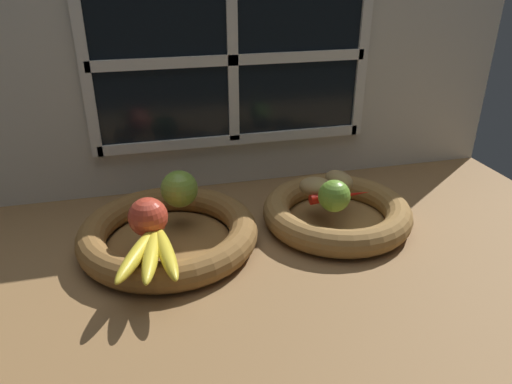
% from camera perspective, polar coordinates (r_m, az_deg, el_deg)
% --- Properties ---
extents(ground_plane, '(1.40, 0.90, 0.03)m').
position_cam_1_polar(ground_plane, '(0.98, 0.86, -6.41)').
color(ground_plane, olive).
extents(back_wall, '(1.40, 0.05, 0.55)m').
position_cam_1_polar(back_wall, '(1.14, -3.02, 14.23)').
color(back_wall, silver).
rests_on(back_wall, ground_plane).
extents(fruit_bowl_left, '(0.35, 0.35, 0.06)m').
position_cam_1_polar(fruit_bowl_left, '(0.96, -10.45, -4.94)').
color(fruit_bowl_left, brown).
rests_on(fruit_bowl_left, ground_plane).
extents(fruit_bowl_right, '(0.32, 0.32, 0.06)m').
position_cam_1_polar(fruit_bowl_right, '(1.03, 9.65, -2.45)').
color(fruit_bowl_right, olive).
rests_on(fruit_bowl_right, ground_plane).
extents(apple_red_front, '(0.07, 0.07, 0.07)m').
position_cam_1_polar(apple_red_front, '(0.88, -12.85, -2.94)').
color(apple_red_front, '#CC422D').
rests_on(apple_red_front, fruit_bowl_left).
extents(apple_green_back, '(0.08, 0.08, 0.08)m').
position_cam_1_polar(apple_green_back, '(0.97, -9.20, 0.37)').
color(apple_green_back, '#7AA338').
rests_on(apple_green_back, fruit_bowl_left).
extents(banana_bunch_front, '(0.12, 0.19, 0.03)m').
position_cam_1_polar(banana_bunch_front, '(0.82, -12.39, -6.99)').
color(banana_bunch_front, yellow).
rests_on(banana_bunch_front, fruit_bowl_left).
extents(potato_oblong, '(0.09, 0.09, 0.04)m').
position_cam_1_polar(potato_oblong, '(1.02, 7.25, 0.58)').
color(potato_oblong, '#A38451').
rests_on(potato_oblong, fruit_bowl_right).
extents(potato_back, '(0.07, 0.09, 0.04)m').
position_cam_1_polar(potato_back, '(1.05, 9.93, 1.34)').
color(potato_back, '#A38451').
rests_on(potato_back, fruit_bowl_right).
extents(lime_near, '(0.07, 0.07, 0.07)m').
position_cam_1_polar(lime_near, '(0.96, 9.38, -0.47)').
color(lime_near, '#6B9E33').
rests_on(lime_near, fruit_bowl_right).
extents(chili_pepper, '(0.14, 0.03, 0.02)m').
position_cam_1_polar(chili_pepper, '(1.01, 10.14, -0.46)').
color(chili_pepper, red).
rests_on(chili_pepper, fruit_bowl_right).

